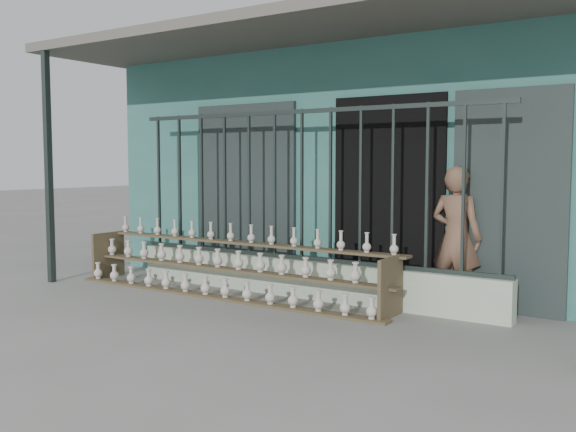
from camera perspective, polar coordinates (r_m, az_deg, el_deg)
The scene contains 6 objects.
ground at distance 6.78m, azimuth -4.71°, elevation -9.05°, with size 60.00×60.00×0.00m, color slate.
workshop_building at distance 10.24m, azimuth 10.03°, elevation 4.72°, with size 7.40×6.60×3.21m.
parapet_wall at distance 7.77m, azimuth 1.22°, elevation -5.55°, with size 5.00×0.20×0.45m, color #B7C9AD.
security_fence at distance 7.65m, azimuth 1.24°, elevation 2.76°, with size 5.00×0.04×1.80m.
shelf_rack at distance 7.88m, azimuth -5.41°, elevation -4.40°, with size 4.50×0.68×0.85m.
elderly_woman at distance 7.29m, azimuth 14.72°, elevation -1.89°, with size 0.58×0.38×1.58m, color brown.
Camera 1 is at (4.06, -5.18, 1.62)m, focal length 40.00 mm.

